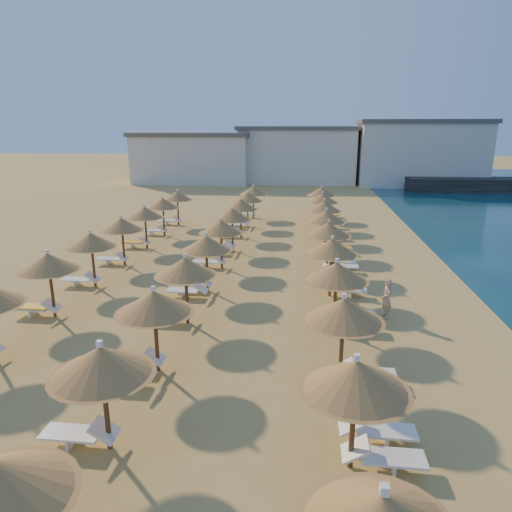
# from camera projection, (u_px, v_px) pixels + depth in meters

# --- Properties ---
(ground) EXTENTS (220.00, 220.00, 0.00)m
(ground) POSITION_uv_depth(u_px,v_px,m) (242.00, 315.00, 18.05)
(ground) COLOR tan
(ground) RESTS_ON ground
(hotel_blocks) EXTENTS (44.75, 10.35, 8.10)m
(hotel_blocks) POSITION_uv_depth(u_px,v_px,m) (309.00, 155.00, 59.64)
(hotel_blocks) COLOR white
(hotel_blocks) RESTS_ON ground
(parasol_row_east) EXTENTS (2.35, 37.63, 2.72)m
(parasol_row_east) POSITION_uv_depth(u_px,v_px,m) (332.00, 248.00, 19.49)
(parasol_row_east) COLOR brown
(parasol_row_east) RESTS_ON ground
(parasol_row_west) EXTENTS (2.35, 37.63, 2.72)m
(parasol_row_west) POSITION_uv_depth(u_px,v_px,m) (206.00, 244.00, 20.08)
(parasol_row_west) COLOR brown
(parasol_row_west) RESTS_ON ground
(parasol_row_inland) EXTENTS (2.35, 27.04, 2.72)m
(parasol_row_inland) POSITION_uv_depth(u_px,v_px,m) (108.00, 232.00, 22.35)
(parasol_row_inland) COLOR brown
(parasol_row_inland) RESTS_ON ground
(loungers) EXTENTS (13.98, 36.79, 0.66)m
(loungers) POSITION_uv_depth(u_px,v_px,m) (232.00, 283.00, 20.71)
(loungers) COLOR white
(loungers) RESTS_ON ground
(beachgoer_b) EXTENTS (0.78, 0.90, 1.58)m
(beachgoer_b) POSITION_uv_depth(u_px,v_px,m) (331.00, 271.00, 20.90)
(beachgoer_b) COLOR tan
(beachgoer_b) RESTS_ON ground
(beachgoer_a) EXTENTS (0.47, 0.63, 1.56)m
(beachgoer_a) POSITION_uv_depth(u_px,v_px,m) (387.00, 299.00, 17.60)
(beachgoer_a) COLOR tan
(beachgoer_a) RESTS_ON ground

